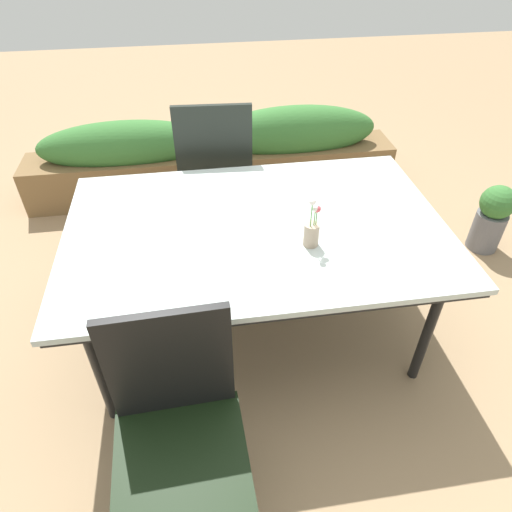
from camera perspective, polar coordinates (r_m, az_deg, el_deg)
name	(u,v)px	position (r m, az deg, el deg)	size (l,w,h in m)	color
ground_plane	(255,331)	(2.62, -0.13, -9.45)	(12.00, 12.00, 0.00)	#9E7F5B
dining_table	(256,233)	(2.18, 0.00, 2.89)	(1.79, 1.16, 0.72)	silver
chair_near_left	(177,425)	(1.71, -9.84, -20.16)	(0.48, 0.48, 0.95)	black
chair_far_side	(215,169)	(2.94, -5.12, 10.86)	(0.50, 0.50, 1.04)	black
flower_vase	(312,231)	(2.00, 7.01, 3.14)	(0.07, 0.07, 0.25)	tan
planter_box	(215,156)	(3.67, -5.21, 12.38)	(2.87, 0.38, 0.67)	brown
potted_plant	(492,217)	(3.42, 27.51, 4.38)	(0.22, 0.22, 0.48)	slate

